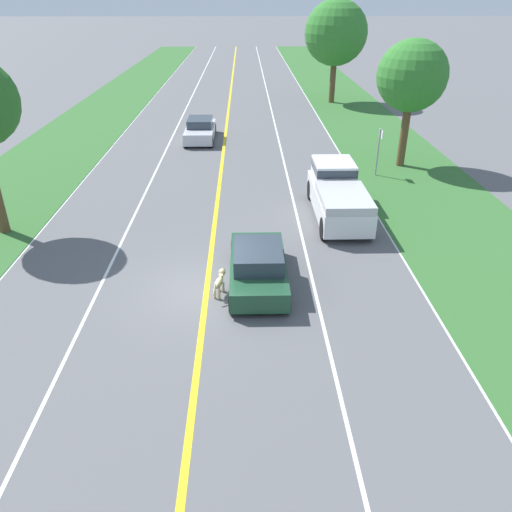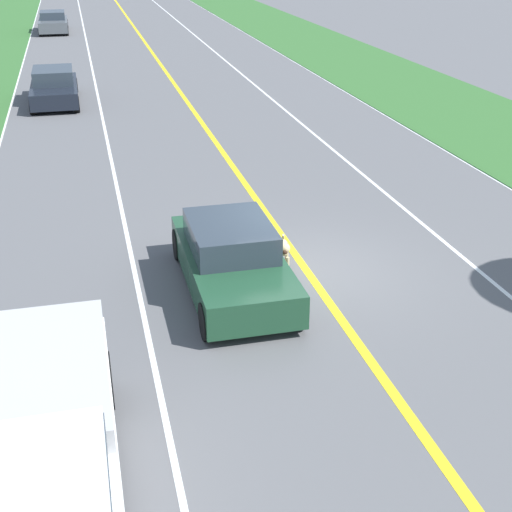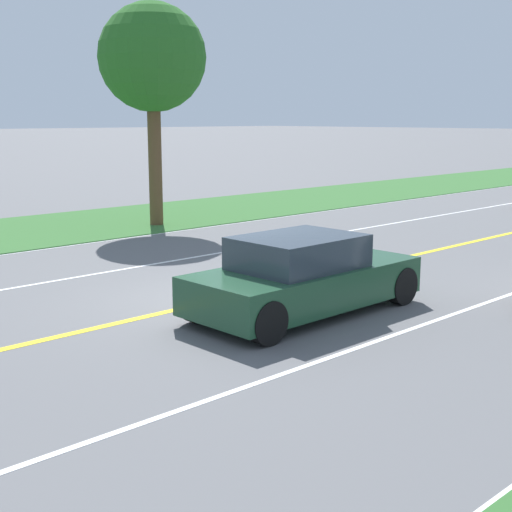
# 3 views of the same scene
# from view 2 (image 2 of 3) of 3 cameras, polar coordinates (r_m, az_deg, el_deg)

# --- Properties ---
(ground_plane) EXTENTS (400.00, 400.00, 0.00)m
(ground_plane) POSITION_cam_2_polar(r_m,az_deg,el_deg) (14.88, 4.13, -1.27)
(ground_plane) COLOR #5B5B5E
(centre_divider_line) EXTENTS (0.18, 160.00, 0.01)m
(centre_divider_line) POSITION_cam_2_polar(r_m,az_deg,el_deg) (14.88, 4.13, -1.26)
(centre_divider_line) COLOR yellow
(centre_divider_line) RESTS_ON ground
(lane_dash_same_dir) EXTENTS (0.10, 160.00, 0.01)m
(lane_dash_same_dir) POSITION_cam_2_polar(r_m,az_deg,el_deg) (14.28, -9.38, -2.73)
(lane_dash_same_dir) COLOR white
(lane_dash_same_dir) RESTS_ON ground
(lane_dash_oncoming) EXTENTS (0.10, 160.00, 0.01)m
(lane_dash_oncoming) POSITION_cam_2_polar(r_m,az_deg,el_deg) (16.22, 15.99, 0.10)
(lane_dash_oncoming) COLOR white
(lane_dash_oncoming) RESTS_ON ground
(ego_car) EXTENTS (1.84, 4.25, 1.36)m
(ego_car) POSITION_cam_2_polar(r_m,az_deg,el_deg) (13.89, -1.94, -0.29)
(ego_car) COLOR #1E472D
(ego_car) RESTS_ON ground
(dog) EXTENTS (0.42, 1.16, 0.75)m
(dog) POSITION_cam_2_polar(r_m,az_deg,el_deg) (14.78, 2.25, 0.56)
(dog) COLOR #D1B784
(dog) RESTS_ON ground
(pickup_truck) EXTENTS (2.01, 5.49, 1.96)m
(pickup_truck) POSITION_cam_2_polar(r_m,az_deg,el_deg) (8.72, -17.60, -16.07)
(pickup_truck) COLOR silver
(pickup_truck) RESTS_ON ground
(car_trailing_near) EXTENTS (1.85, 4.54, 1.34)m
(car_trailing_near) POSITION_cam_2_polar(r_m,az_deg,el_deg) (30.67, -15.84, 12.87)
(car_trailing_near) COLOR black
(car_trailing_near) RESTS_ON ground
(car_trailing_mid) EXTENTS (1.88, 4.62, 1.34)m
(car_trailing_mid) POSITION_cam_2_polar(r_m,az_deg,el_deg) (52.22, -15.91, 17.53)
(car_trailing_mid) COLOR #51565B
(car_trailing_mid) RESTS_ON ground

